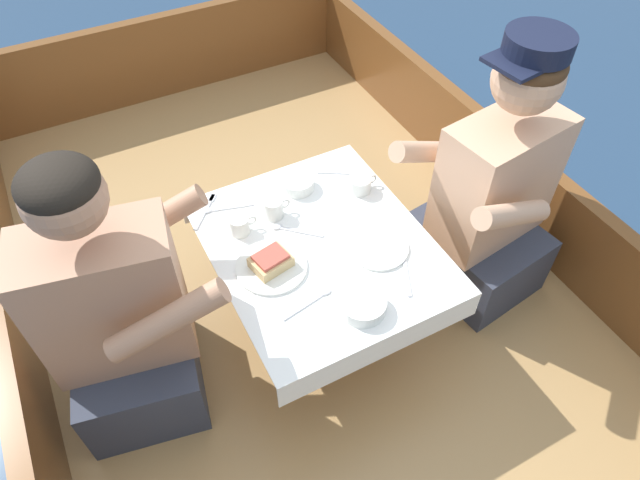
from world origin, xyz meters
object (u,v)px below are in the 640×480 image
at_px(person_port, 121,319).
at_px(coffee_cup_center, 240,225).
at_px(sandwich, 271,261).
at_px(coffee_cup_port, 360,184).
at_px(coffee_cup_starboard, 274,208).
at_px(person_starboard, 490,198).

distance_m(person_port, coffee_cup_center, 0.45).
distance_m(sandwich, coffee_cup_port, 0.45).
relative_size(sandwich, coffee_cup_center, 1.41).
bearing_deg(person_port, coffee_cup_port, 18.37).
relative_size(coffee_cup_port, coffee_cup_center, 1.16).
distance_m(coffee_cup_starboard, coffee_cup_center, 0.13).
distance_m(sandwich, coffee_cup_center, 0.18).
relative_size(person_starboard, coffee_cup_port, 9.57).
xyz_separation_m(sandwich, coffee_cup_center, (-0.03, 0.18, -0.00)).
relative_size(sandwich, coffee_cup_starboard, 1.41).
distance_m(coffee_cup_port, coffee_cup_center, 0.44).
xyz_separation_m(person_port, person_starboard, (1.26, -0.12, 0.02)).
bearing_deg(coffee_cup_center, coffee_cup_port, -0.72).
height_order(coffee_cup_port, coffee_cup_center, coffee_cup_center).
bearing_deg(person_port, sandwich, 2.97).
bearing_deg(coffee_cup_center, person_port, -164.52).
height_order(sandwich, coffee_cup_starboard, coffee_cup_starboard).
distance_m(person_port, person_starboard, 1.27).
relative_size(person_starboard, coffee_cup_center, 11.10).
distance_m(person_port, coffee_cup_starboard, 0.58).
relative_size(person_port, coffee_cup_starboard, 10.65).
height_order(person_port, coffee_cup_starboard, person_port).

